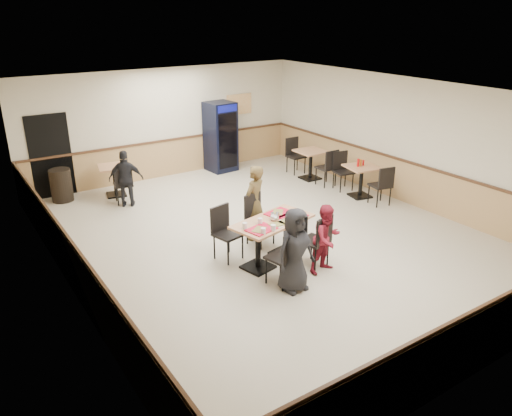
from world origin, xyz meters
TOP-DOWN VIEW (x-y plane):
  - ground at (0.00, 0.00)m, footprint 10.00×10.00m
  - room_shell at (1.78, 2.55)m, footprint 10.00×10.00m
  - main_table at (-0.55, -0.95)m, footprint 1.70×1.11m
  - main_chairs at (-0.61, -0.96)m, footprint 1.75×2.09m
  - diner_woman_left at (-0.83, -1.98)m, footprint 0.74×0.51m
  - diner_woman_right at (0.04, -1.79)m, footprint 0.67×0.55m
  - diner_man_opposite at (-0.27, 0.09)m, footprint 0.68×0.57m
  - lone_diner at (-1.81, 3.31)m, footprint 0.87×0.66m
  - tabletop_clutter at (-0.54, -1.01)m, footprint 1.39×0.90m
  - side_table_near at (3.33, 0.67)m, footprint 0.88×0.88m
  - side_table_near_chair_south at (3.33, 0.03)m, footprint 0.55×0.55m
  - side_table_near_chair_north at (3.33, 1.31)m, footprint 0.55×0.55m
  - side_table_far at (3.18, 2.49)m, footprint 0.78×0.78m
  - side_table_far_chair_south at (3.18, 1.83)m, footprint 0.49×0.49m
  - side_table_far_chair_north at (3.18, 3.14)m, footprint 0.49×0.49m
  - condiment_caddy at (3.30, 0.72)m, footprint 0.23×0.06m
  - back_table at (-1.81, 4.20)m, footprint 0.87×0.87m
  - back_table_chair_lone at (-1.81, 3.57)m, footprint 0.54×0.54m
  - pepsi_cooler at (1.52, 4.59)m, footprint 0.81×0.82m
  - trash_bin at (-3.05, 4.55)m, footprint 0.51×0.51m

SIDE VIEW (x-z plane):
  - ground at x=0.00m, z-range 0.00..0.00m
  - trash_bin at x=-3.05m, z-range 0.00..0.81m
  - back_table_chair_lone at x=-1.81m, z-range 0.00..0.99m
  - side_table_near_chair_south at x=3.33m, z-range 0.00..1.02m
  - side_table_near_chair_north at x=3.33m, z-range 0.00..1.02m
  - side_table_far_chair_south at x=3.18m, z-range 0.00..1.04m
  - side_table_far_chair_north at x=3.18m, z-range 0.00..1.04m
  - back_table at x=-1.81m, z-range 0.13..0.91m
  - main_chairs at x=-0.61m, z-range 0.00..1.06m
  - side_table_near at x=3.33m, z-range 0.13..0.94m
  - side_table_far at x=3.18m, z-range 0.14..0.95m
  - main_table at x=-0.55m, z-range 0.14..0.98m
  - room_shell at x=1.78m, z-range -4.42..5.58m
  - diner_woman_right at x=0.04m, z-range 0.00..1.28m
  - lone_diner at x=-1.81m, z-range 0.00..1.38m
  - diner_woman_left at x=-0.83m, z-range 0.00..1.47m
  - diner_man_opposite at x=-0.27m, z-range 0.00..1.58m
  - tabletop_clutter at x=-0.54m, z-range 0.80..0.92m
  - condiment_caddy at x=3.30m, z-range 0.79..0.99m
  - pepsi_cooler at x=1.52m, z-range 0.00..2.00m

